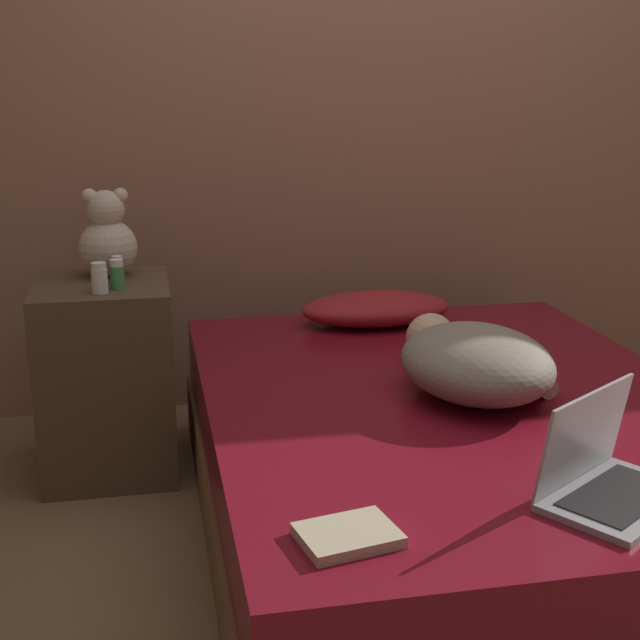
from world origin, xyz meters
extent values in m
plane|color=brown|center=(0.00, 0.00, 0.00)|extent=(12.00, 12.00, 0.00)
cube|color=#996B51|center=(0.00, 1.26, 1.30)|extent=(8.00, 0.06, 2.60)
cube|color=brown|center=(0.00, 0.00, 0.11)|extent=(1.47, 1.97, 0.22)
cube|color=maroon|center=(0.00, 0.00, 0.33)|extent=(1.44, 1.93, 0.22)
cube|color=brown|center=(-1.02, 0.67, 0.33)|extent=(0.44, 0.47, 0.67)
ellipsoid|color=maroon|center=(-0.04, 0.78, 0.50)|extent=(0.56, 0.30, 0.12)
ellipsoid|color=gray|center=(0.05, -0.01, 0.54)|extent=(0.47, 0.55, 0.20)
sphere|color=#DBAD8E|center=(0.02, 0.31, 0.52)|extent=(0.16, 0.16, 0.16)
cylinder|color=#DBAD8E|center=(0.24, 0.03, 0.47)|extent=(0.08, 0.24, 0.06)
cube|color=#9E9EA3|center=(0.12, -0.70, 0.45)|extent=(0.41, 0.38, 0.02)
cube|color=black|center=(0.12, -0.70, 0.46)|extent=(0.32, 0.29, 0.00)
cube|color=#9E9EA3|center=(0.07, -0.62, 0.57)|extent=(0.31, 0.22, 0.22)
cube|color=black|center=(0.07, -0.62, 0.57)|extent=(0.27, 0.20, 0.19)
sphere|color=beige|center=(-0.99, 0.78, 0.77)|extent=(0.20, 0.20, 0.20)
sphere|color=beige|center=(-0.99, 0.78, 0.90)|extent=(0.13, 0.13, 0.13)
sphere|color=beige|center=(-1.04, 0.78, 0.95)|extent=(0.05, 0.05, 0.05)
sphere|color=beige|center=(-0.94, 0.78, 0.95)|extent=(0.05, 0.05, 0.05)
cylinder|color=white|center=(-1.01, 0.54, 0.71)|extent=(0.05, 0.05, 0.08)
cylinder|color=white|center=(-1.01, 0.54, 0.76)|extent=(0.05, 0.05, 0.02)
cylinder|color=#3866B2|center=(-0.96, 0.65, 0.71)|extent=(0.04, 0.04, 0.07)
cylinder|color=white|center=(-0.96, 0.65, 0.75)|extent=(0.03, 0.03, 0.02)
cylinder|color=#3D8E4C|center=(-0.96, 0.58, 0.71)|extent=(0.05, 0.05, 0.08)
cylinder|color=white|center=(-0.96, 0.58, 0.76)|extent=(0.04, 0.04, 0.02)
cube|color=#C6B793|center=(-0.50, -0.75, 0.45)|extent=(0.22, 0.18, 0.02)
camera|label=1|loc=(-0.87, -2.31, 1.36)|focal=50.00mm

